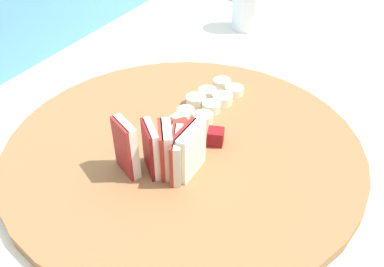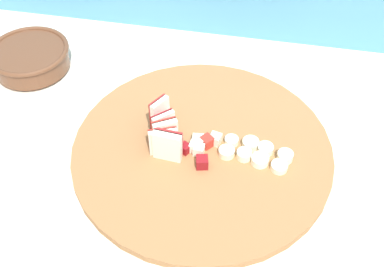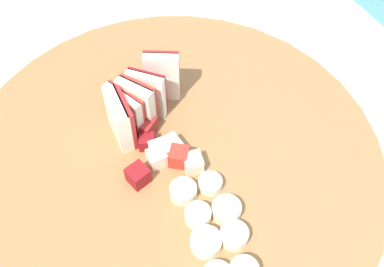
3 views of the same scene
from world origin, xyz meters
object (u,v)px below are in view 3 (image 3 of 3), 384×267
at_px(banana_slice_rows, 215,229).
at_px(apple_wedge_fan, 137,102).
at_px(cutting_board, 171,163).
at_px(apple_dice_pile, 158,147).

bearing_deg(banana_slice_rows, apple_wedge_fan, -177.87).
xyz_separation_m(cutting_board, apple_dice_pile, (-0.01, -0.01, 0.02)).
distance_m(cutting_board, banana_slice_rows, 0.10).
relative_size(apple_dice_pile, banana_slice_rows, 0.82).
bearing_deg(cutting_board, banana_slice_rows, -0.60).
bearing_deg(apple_wedge_fan, cutting_board, 6.08).
bearing_deg(cutting_board, apple_wedge_fan, -173.92).
height_order(apple_wedge_fan, apple_dice_pile, apple_wedge_fan).
xyz_separation_m(apple_dice_pile, banana_slice_rows, (0.11, 0.01, -0.00)).
xyz_separation_m(cutting_board, apple_wedge_fan, (-0.06, -0.01, 0.04)).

